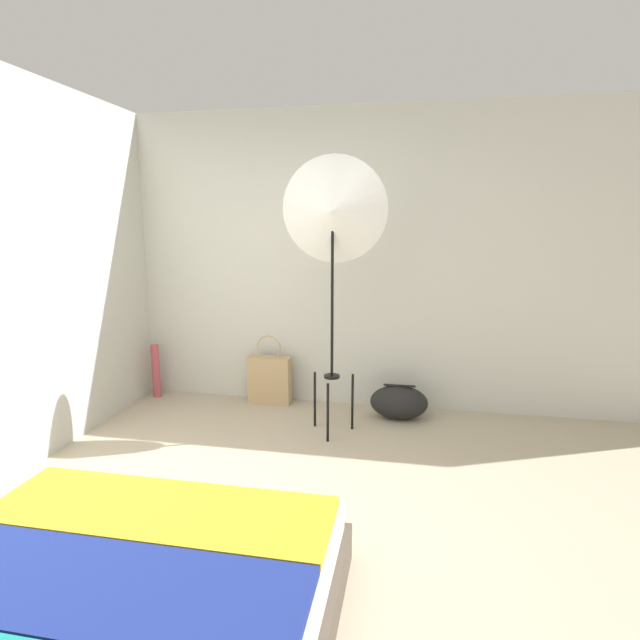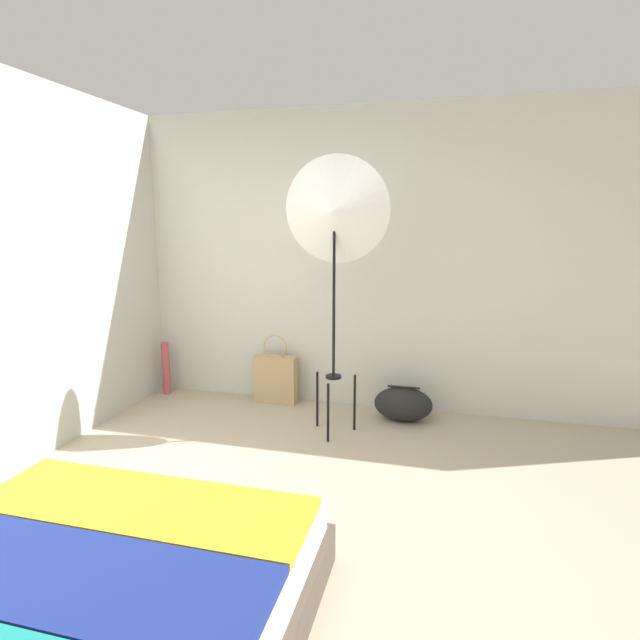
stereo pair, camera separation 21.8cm
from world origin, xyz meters
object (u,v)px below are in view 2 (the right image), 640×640
at_px(tote_bag, 276,378).
at_px(paper_roll, 166,368).
at_px(duffel_bag, 403,404).
at_px(photo_umbrella, 334,212).

relative_size(tote_bag, paper_roll, 1.26).
xyz_separation_m(tote_bag, duffel_bag, (1.18, -0.15, -0.08)).
height_order(photo_umbrella, tote_bag, photo_umbrella).
bearing_deg(tote_bag, photo_umbrella, -38.61).
height_order(tote_bag, duffel_bag, tote_bag).
relative_size(photo_umbrella, duffel_bag, 4.40).
xyz_separation_m(photo_umbrella, paper_roll, (-1.78, 0.50, -1.46)).
distance_m(duffel_bag, paper_roll, 2.29).
distance_m(tote_bag, paper_roll, 1.11).
relative_size(tote_bag, duffel_bag, 1.32).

